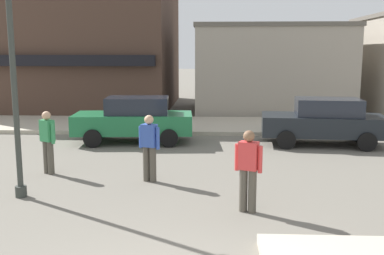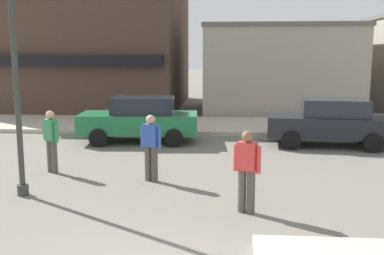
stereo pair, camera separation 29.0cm
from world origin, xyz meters
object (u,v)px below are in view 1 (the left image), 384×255
lamp_post (12,58)px  parked_car_second (324,121)px  parked_car_nearest (134,119)px  pedestrian_kerb_side (48,140)px  pedestrian_crossing_far (248,169)px  pedestrian_crossing_near (149,146)px

lamp_post → parked_car_second: (7.80, 5.87, -2.15)m
parked_car_nearest → pedestrian_kerb_side: bearing=-109.7°
pedestrian_crossing_far → pedestrian_kerb_side: same height
pedestrian_crossing_near → parked_car_nearest: bearing=104.2°
parked_car_nearest → parked_car_second: size_ratio=0.99×
lamp_post → pedestrian_crossing_near: lamp_post is taller
pedestrian_crossing_far → pedestrian_crossing_near: bearing=137.7°
parked_car_second → pedestrian_kerb_side: (-7.87, -4.00, 0.06)m
pedestrian_crossing_near → pedestrian_crossing_far: bearing=-42.3°
pedestrian_crossing_far → parked_car_second: bearing=65.4°
parked_car_second → pedestrian_crossing_far: bearing=-114.6°
lamp_post → parked_car_second: size_ratio=1.10×
parked_car_nearest → pedestrian_crossing_far: (3.38, -6.70, 0.06)m
parked_car_nearest → pedestrian_kerb_side: pedestrian_kerb_side is taller
lamp_post → pedestrian_crossing_far: lamp_post is taller
lamp_post → parked_car_nearest: size_ratio=1.10×
parked_car_second → pedestrian_crossing_near: bearing=-138.7°
pedestrian_kerb_side → parked_car_nearest: bearing=70.3°
pedestrian_crossing_near → pedestrian_crossing_far: size_ratio=1.00×
parked_car_nearest → pedestrian_crossing_near: 4.86m
pedestrian_crossing_far → pedestrian_kerb_side: 5.50m
lamp_post → pedestrian_kerb_side: (-0.07, 1.87, -2.09)m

